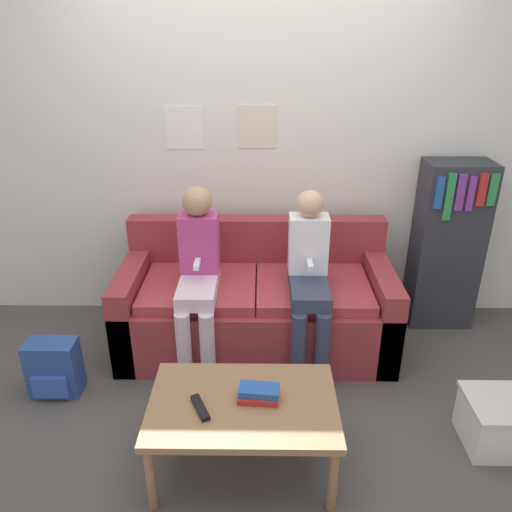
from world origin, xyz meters
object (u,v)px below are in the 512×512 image
object	(u,v)px
coffee_table	(243,409)
bookshelf	(447,245)
backpack	(54,368)
person_right	(309,274)
tv_remote	(200,408)
person_left	(198,270)
storage_box	(504,422)
couch	(256,306)

from	to	relation	value
coffee_table	bookshelf	distance (m)	1.96
bookshelf	backpack	bearing A→B (deg)	-161.46
person_right	bookshelf	world-z (taller)	bookshelf
backpack	tv_remote	bearing A→B (deg)	-31.94
person_right	person_left	bearing A→B (deg)	179.56
coffee_table	tv_remote	world-z (taller)	tv_remote
storage_box	backpack	xyz separation A→B (m)	(-2.47, 0.38, 0.03)
person_right	coffee_table	bearing A→B (deg)	-112.99
couch	storage_box	xyz separation A→B (m)	(1.29, -0.92, -0.15)
tv_remote	backpack	size ratio (longest dim) A/B	0.50
couch	tv_remote	size ratio (longest dim) A/B	10.31
coffee_table	person_left	size ratio (longest dim) A/B	0.78
person_left	backpack	size ratio (longest dim) A/B	3.27
couch	coffee_table	size ratio (longest dim) A/B	1.99
bookshelf	storage_box	world-z (taller)	bookshelf
person_left	backpack	distance (m)	1.02
coffee_table	tv_remote	distance (m)	0.21
person_left	person_right	size ratio (longest dim) A/B	1.02
backpack	person_left	bearing A→B (deg)	23.44
couch	coffee_table	world-z (taller)	couch
coffee_table	tv_remote	size ratio (longest dim) A/B	5.18
tv_remote	bookshelf	bearing A→B (deg)	17.22
coffee_table	person_right	bearing A→B (deg)	67.01
bookshelf	backpack	world-z (taller)	bookshelf
bookshelf	storage_box	bearing A→B (deg)	-92.00
person_left	storage_box	bearing A→B (deg)	-24.19
person_right	backpack	bearing A→B (deg)	-166.77
couch	person_right	world-z (taller)	person_right
person_left	coffee_table	bearing A→B (deg)	-71.18
coffee_table	person_left	world-z (taller)	person_left
coffee_table	person_right	world-z (taller)	person_right
storage_box	backpack	bearing A→B (deg)	171.30
bookshelf	tv_remote	bearing A→B (deg)	-137.84
person_left	person_right	xyz separation A→B (m)	(0.68, -0.01, -0.02)
couch	person_left	xyz separation A→B (m)	(-0.35, -0.18, 0.35)
couch	bookshelf	bearing A→B (deg)	12.78
storage_box	person_left	bearing A→B (deg)	155.81
tv_remote	bookshelf	world-z (taller)	bookshelf
couch	tv_remote	world-z (taller)	couch
person_left	tv_remote	distance (m)	0.98
backpack	storage_box	bearing A→B (deg)	-8.70
person_left	storage_box	size ratio (longest dim) A/B	2.77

